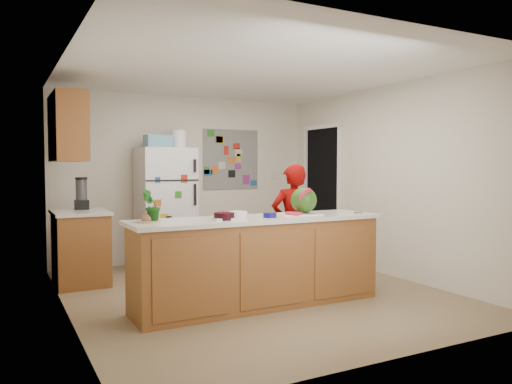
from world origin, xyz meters
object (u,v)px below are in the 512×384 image
person (293,225)px  cherry_bowl (224,216)px  watermelon (304,200)px  refrigerator (165,208)px

person → cherry_bowl: size_ratio=7.32×
watermelon → refrigerator: bearing=109.8°
person → watermelon: person is taller
refrigerator → cherry_bowl: 2.45m
person → watermelon: (-0.18, -0.51, 0.34)m
refrigerator → person: 2.08m
refrigerator → cherry_bowl: (-0.16, -2.44, 0.11)m
refrigerator → person: refrigerator is taller
watermelon → cherry_bowl: watermelon is taller
watermelon → cherry_bowl: size_ratio=1.42×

